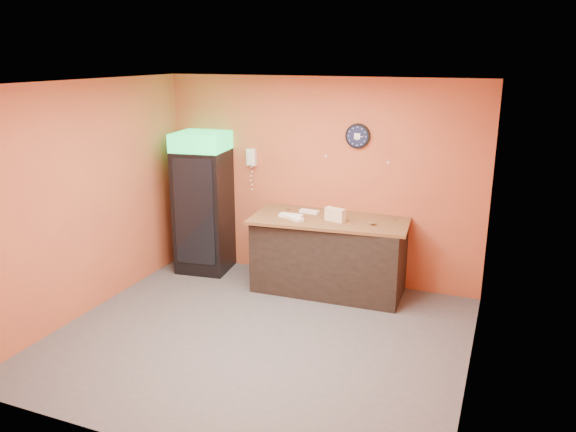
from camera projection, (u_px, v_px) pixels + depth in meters
The scene contains 15 objects.
floor at pixel (259, 337), 6.33m from camera, with size 4.50×4.50×0.00m, color #47474C.
back_wall at pixel (319, 181), 7.72m from camera, with size 4.50×0.02×2.80m, color #BE5F35.
left_wall at pixel (88, 199), 6.75m from camera, with size 0.02×4.00×2.80m, color #BE5F35.
right_wall at pixel (480, 245), 5.13m from camera, with size 0.02×4.00×2.80m, color #BE5F35.
ceiling at pixel (255, 83), 5.55m from camera, with size 4.50×4.00×0.02m, color white.
beverage_cooler at pixel (202, 205), 8.07m from camera, with size 0.79×0.80×2.03m.
prep_counter at pixel (329, 256), 7.48m from camera, with size 1.95×0.87×0.97m, color black.
wall_clock at pixel (358, 136), 7.32m from camera, with size 0.33×0.06×0.33m.
wall_phone at pixel (251, 157), 7.96m from camera, with size 0.13×0.11×0.24m.
butcher_paper at pixel (330, 219), 7.34m from camera, with size 2.04×0.97×0.04m, color brown.
sub_roll_stack at pixel (335, 215), 7.17m from camera, with size 0.28×0.17×0.17m.
wrapped_sandwich_left at pixel (291, 216), 7.35m from camera, with size 0.31×0.12×0.04m, color white.
wrapped_sandwich_mid at pixel (294, 218), 7.26m from camera, with size 0.27×0.11×0.04m, color white.
wrapped_sandwich_right at pixel (309, 212), 7.56m from camera, with size 0.26×0.10×0.04m, color white.
kitchen_tool at pixel (337, 213), 7.47m from camera, with size 0.06×0.06×0.06m, color silver.
Camera 1 is at (2.44, -5.16, 3.08)m, focal length 35.00 mm.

